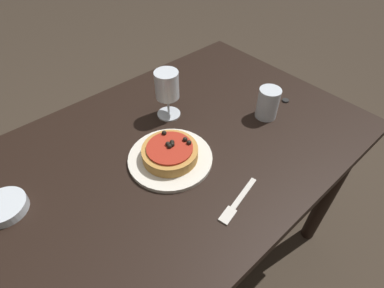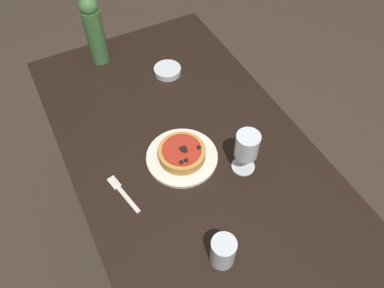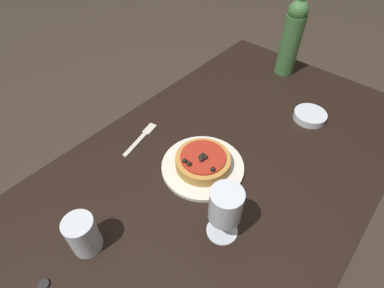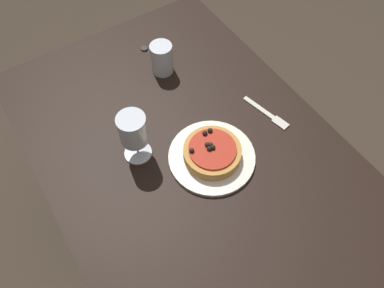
# 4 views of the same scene
# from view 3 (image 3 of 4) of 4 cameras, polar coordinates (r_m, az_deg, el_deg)

# --- Properties ---
(ground_plane) EXTENTS (14.00, 14.00, 0.00)m
(ground_plane) POSITION_cam_3_polar(r_m,az_deg,el_deg) (1.53, 3.64, -21.85)
(ground_plane) COLOR #382D23
(dining_table) EXTENTS (1.39, 0.80, 0.73)m
(dining_table) POSITION_cam_3_polar(r_m,az_deg,el_deg) (0.97, 5.37, -7.52)
(dining_table) COLOR black
(dining_table) RESTS_ON ground_plane
(dinner_plate) EXTENTS (0.24, 0.24, 0.01)m
(dinner_plate) POSITION_cam_3_polar(r_m,az_deg,el_deg) (0.89, 2.05, -4.30)
(dinner_plate) COLOR silver
(dinner_plate) RESTS_ON dining_table
(pizza) EXTENTS (0.16, 0.16, 0.05)m
(pizza) POSITION_cam_3_polar(r_m,az_deg,el_deg) (0.87, 2.08, -3.24)
(pizza) COLOR #BC843D
(pizza) RESTS_ON dinner_plate
(wine_glass) EXTENTS (0.08, 0.08, 0.16)m
(wine_glass) POSITION_cam_3_polar(r_m,az_deg,el_deg) (0.68, 6.39, -11.81)
(wine_glass) COLOR silver
(wine_glass) RESTS_ON dining_table
(wine_bottle) EXTENTS (0.08, 0.08, 0.34)m
(wine_bottle) POSITION_cam_3_polar(r_m,az_deg,el_deg) (1.27, 18.47, 18.82)
(wine_bottle) COLOR #3D6B38
(wine_bottle) RESTS_ON dining_table
(water_cup) EXTENTS (0.07, 0.07, 0.10)m
(water_cup) POSITION_cam_3_polar(r_m,az_deg,el_deg) (0.76, -20.07, -15.88)
(water_cup) COLOR silver
(water_cup) RESTS_ON dining_table
(side_bowl) EXTENTS (0.11, 0.11, 0.03)m
(side_bowl) POSITION_cam_3_polar(r_m,az_deg,el_deg) (1.11, 21.53, 5.02)
(side_bowl) COLOR silver
(side_bowl) RESTS_ON dining_table
(fork) EXTENTS (0.16, 0.05, 0.00)m
(fork) POSITION_cam_3_polar(r_m,az_deg,el_deg) (0.99, -9.54, 1.27)
(fork) COLOR beige
(fork) RESTS_ON dining_table
(bottle_cap) EXTENTS (0.02, 0.02, 0.01)m
(bottle_cap) POSITION_cam_3_polar(r_m,az_deg,el_deg) (0.79, -26.41, -22.88)
(bottle_cap) COLOR black
(bottle_cap) RESTS_ON dining_table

